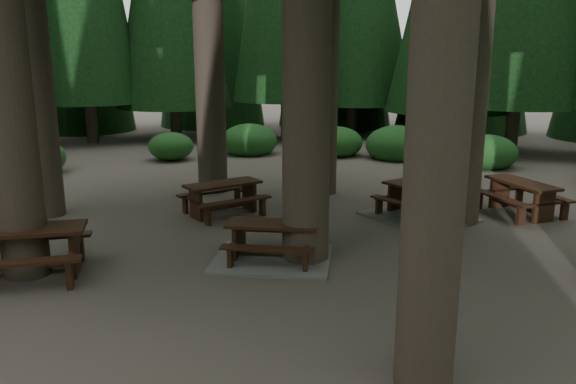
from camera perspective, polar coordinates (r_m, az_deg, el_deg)
The scene contains 7 objects.
ground at distance 10.62m, azimuth -2.51°, elevation -6.33°, with size 80.00×80.00×0.00m, color #534943.
picnic_table_a at distance 10.23m, azimuth -1.60°, elevation -5.72°, with size 2.64×2.47×0.71m.
picnic_table_b at distance 13.21m, azimuth -6.59°, elevation -0.15°, with size 1.99×2.18×0.77m.
picnic_table_c at distance 13.25m, azimuth 13.14°, elevation -1.51°, with size 2.73×2.51×0.76m.
picnic_table_d at distance 14.23m, azimuth 22.61°, elevation -0.07°, with size 2.34×2.28×0.79m.
picnic_table_e at distance 10.32m, azimuth -25.27°, elevation -4.90°, with size 2.52×2.53×0.86m.
shrub_ring at distance 10.73m, azimuth 2.87°, elevation -3.87°, with size 23.86×24.64×1.49m.
Camera 1 is at (5.82, -8.12, 3.58)m, focal length 35.00 mm.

